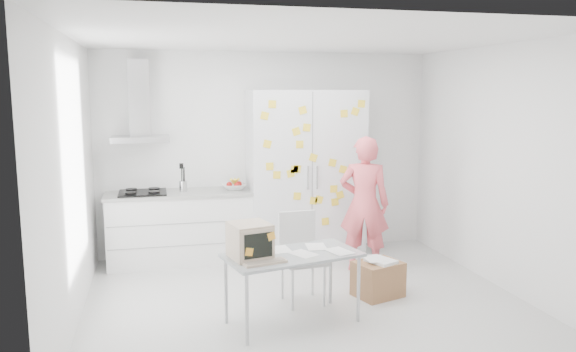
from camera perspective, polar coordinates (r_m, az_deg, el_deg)
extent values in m
cube|color=silver|center=(6.04, 1.78, -12.72)|extent=(4.50, 4.00, 0.02)
cube|color=white|center=(7.62, -2.12, 2.33)|extent=(4.50, 0.02, 2.70)
cube|color=white|center=(5.54, -21.22, -0.66)|extent=(0.02, 4.00, 2.70)
cube|color=white|center=(6.64, 20.93, 0.81)|extent=(0.02, 4.00, 2.70)
cube|color=white|center=(5.65, 1.91, 13.83)|extent=(4.50, 4.00, 0.02)
cube|color=white|center=(7.34, -10.87, -5.29)|extent=(1.80, 0.60, 0.88)
cube|color=gray|center=(7.01, -10.79, -4.77)|extent=(1.76, 0.01, 0.01)
cube|color=gray|center=(7.08, -10.73, -6.97)|extent=(1.76, 0.01, 0.01)
cube|color=#9E9E99|center=(7.25, -10.98, -1.76)|extent=(1.84, 0.63, 0.04)
cube|color=black|center=(7.24, -14.54, -1.69)|extent=(0.58, 0.50, 0.03)
cylinder|color=black|center=(7.12, -15.70, -1.66)|extent=(0.14, 0.14, 0.02)
cylinder|color=black|center=(7.11, -13.44, -1.58)|extent=(0.14, 0.14, 0.02)
cylinder|color=black|center=(7.36, -15.63, -1.33)|extent=(0.14, 0.14, 0.02)
cylinder|color=black|center=(7.35, -13.45, -1.25)|extent=(0.14, 0.14, 0.02)
cylinder|color=silver|center=(7.23, -10.60, -1.04)|extent=(0.10, 0.10, 0.14)
cylinder|color=black|center=(7.23, -10.75, -0.25)|extent=(0.01, 0.01, 0.30)
cylinder|color=black|center=(7.21, -10.48, -0.27)|extent=(0.01, 0.01, 0.30)
cylinder|color=black|center=(7.24, -10.59, -0.23)|extent=(0.01, 0.01, 0.30)
cube|color=black|center=(7.20, -10.78, 1.01)|extent=(0.05, 0.01, 0.07)
imported|color=white|center=(7.30, -5.49, -1.10)|extent=(0.31, 0.31, 0.08)
sphere|color=#B2140F|center=(7.30, -5.98, -0.88)|extent=(0.08, 0.08, 0.08)
sphere|color=#B2140F|center=(7.25, -5.21, -0.95)|extent=(0.08, 0.08, 0.08)
sphere|color=#B2140F|center=(7.34, -5.00, -0.82)|extent=(0.08, 0.08, 0.08)
cylinder|color=yellow|center=(7.30, -5.68, -0.52)|extent=(0.09, 0.17, 0.10)
cylinder|color=yellow|center=(7.30, -5.48, -0.52)|extent=(0.04, 0.17, 0.10)
cylinder|color=yellow|center=(7.31, -5.29, -0.51)|extent=(0.08, 0.17, 0.10)
cube|color=silver|center=(7.20, -14.74, 3.67)|extent=(0.70, 0.48, 0.07)
cube|color=silver|center=(7.30, -14.88, 7.67)|extent=(0.26, 0.24, 0.95)
cube|color=silver|center=(7.44, 1.78, 0.23)|extent=(1.50, 0.65, 2.20)
cube|color=slate|center=(7.12, 2.48, -0.15)|extent=(0.01, 0.01, 2.16)
cube|color=silver|center=(7.10, 2.04, -0.18)|extent=(0.02, 0.02, 0.30)
cube|color=silver|center=(7.13, 2.97, -0.14)|extent=(0.02, 0.02, 0.30)
cube|color=yellow|center=(7.17, 5.72, 6.33)|extent=(0.10, 0.00, 0.10)
cube|color=yellow|center=(7.22, 6.85, 6.52)|extent=(0.12, 0.00, 0.12)
cube|color=yellow|center=(7.34, 7.50, -0.33)|extent=(0.12, 0.00, 0.12)
cube|color=yellow|center=(7.05, 0.66, 0.68)|extent=(0.10, 0.00, 0.10)
cube|color=yellow|center=(7.09, 2.59, 1.88)|extent=(0.12, 0.00, 0.12)
cube|color=yellow|center=(7.27, 5.31, -1.94)|extent=(0.12, 0.00, 0.12)
cube|color=yellow|center=(7.11, 0.94, -2.06)|extent=(0.10, 0.00, 0.10)
cube|color=yellow|center=(7.01, 1.50, 6.70)|extent=(0.12, 0.00, 0.12)
cube|color=yellow|center=(7.20, 3.18, -2.41)|extent=(0.12, 0.00, 0.12)
cube|color=yellow|center=(7.23, 5.61, 0.68)|extent=(0.12, 0.00, 0.12)
cube|color=yellow|center=(7.23, 4.67, -1.32)|extent=(0.10, 0.00, 0.10)
cube|color=yellow|center=(7.00, 0.85, 4.55)|extent=(0.12, 0.00, 0.12)
cube|color=yellow|center=(7.00, -1.14, 0.11)|extent=(0.10, 0.00, 0.10)
cube|color=yellow|center=(6.97, -1.86, 0.98)|extent=(0.10, 0.00, 0.10)
cube|color=yellow|center=(6.90, -2.39, 6.14)|extent=(0.11, 0.00, 0.11)
cube|color=yellow|center=(7.20, 1.93, -4.21)|extent=(0.10, 0.00, 0.10)
cube|color=yellow|center=(7.05, 0.94, 0.74)|extent=(0.11, 0.00, 0.11)
cube|color=yellow|center=(7.38, 6.48, -3.88)|extent=(0.11, 0.00, 0.11)
cube|color=yellow|center=(7.24, 7.47, 7.29)|extent=(0.10, 0.00, 0.10)
cube|color=yellow|center=(7.03, 1.20, 3.23)|extent=(0.10, 0.00, 0.10)
cube|color=yellow|center=(7.04, 0.28, 0.26)|extent=(0.11, 0.00, 0.11)
cube|color=yellow|center=(7.29, 3.82, -4.63)|extent=(0.10, 0.00, 0.10)
cube|color=yellow|center=(6.92, -1.61, 7.30)|extent=(0.10, 0.00, 0.10)
cube|color=yellow|center=(6.93, -2.12, 3.27)|extent=(0.12, 0.00, 0.12)
cube|color=yellow|center=(7.27, 4.79, -2.64)|extent=(0.11, 0.00, 0.11)
cube|color=yellow|center=(7.03, 1.92, 4.94)|extent=(0.11, 0.00, 0.11)
cube|color=yellow|center=(7.17, 4.54, 1.36)|extent=(0.11, 0.00, 0.11)
cube|color=yellow|center=(7.18, 2.62, -2.52)|extent=(0.11, 0.00, 0.11)
imported|color=#F15D67|center=(6.88, 7.76, -2.83)|extent=(0.71, 0.61, 1.66)
cube|color=#8E9598|center=(5.32, 0.47, -8.05)|extent=(1.36, 0.89, 0.03)
cylinder|color=#A1A2A6|center=(4.98, -4.19, -13.40)|extent=(0.04, 0.04, 0.64)
cylinder|color=#A1A2A6|center=(5.49, 7.17, -11.32)|extent=(0.04, 0.04, 0.64)
cylinder|color=#A1A2A6|center=(5.43, -6.32, -11.51)|extent=(0.04, 0.04, 0.64)
cylinder|color=#A1A2A6|center=(5.90, 4.34, -9.82)|extent=(0.04, 0.04, 0.64)
cube|color=tan|center=(5.17, -3.91, -6.54)|extent=(0.41, 0.43, 0.32)
cube|color=tan|center=(5.00, -3.07, -7.06)|extent=(0.32, 0.09, 0.29)
cube|color=black|center=(4.99, -3.03, -7.08)|extent=(0.26, 0.07, 0.22)
cube|color=gold|center=(4.97, -3.95, -7.71)|extent=(0.08, 0.02, 0.08)
cube|color=gold|center=(5.02, -1.69, -6.14)|extent=(0.08, 0.02, 0.08)
cube|color=tan|center=(5.02, -2.38, -8.77)|extent=(0.41, 0.22, 0.02)
cube|color=gray|center=(5.02, -2.38, -8.63)|extent=(0.37, 0.18, 0.01)
cube|color=silver|center=(5.32, 1.56, -7.89)|extent=(0.29, 0.32, 0.00)
cube|color=silver|center=(5.55, 2.87, -7.17)|extent=(0.22, 0.29, 0.00)
cube|color=silver|center=(5.40, 5.22, -7.61)|extent=(0.26, 0.31, 0.00)
cube|color=silver|center=(5.45, -0.82, -7.47)|extent=(0.21, 0.28, 0.00)
cube|color=silver|center=(5.86, 1.53, -8.59)|extent=(0.46, 0.46, 0.04)
cube|color=silver|center=(5.97, 0.92, -5.76)|extent=(0.40, 0.06, 0.46)
cylinder|color=silver|center=(5.73, 0.45, -11.49)|extent=(0.03, 0.03, 0.43)
cylinder|color=silver|center=(5.84, 3.71, -11.11)|extent=(0.03, 0.03, 0.43)
cylinder|color=silver|center=(6.04, -0.59, -10.43)|extent=(0.03, 0.03, 0.43)
cylinder|color=silver|center=(6.14, 2.51, -10.09)|extent=(0.03, 0.03, 0.43)
cube|color=#92653F|center=(6.20, 9.12, -10.30)|extent=(0.57, 0.50, 0.38)
cube|color=silver|center=(6.13, 9.42, -8.50)|extent=(0.33, 0.37, 0.03)
cube|color=silver|center=(6.14, 8.74, -8.28)|extent=(0.20, 0.28, 0.00)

